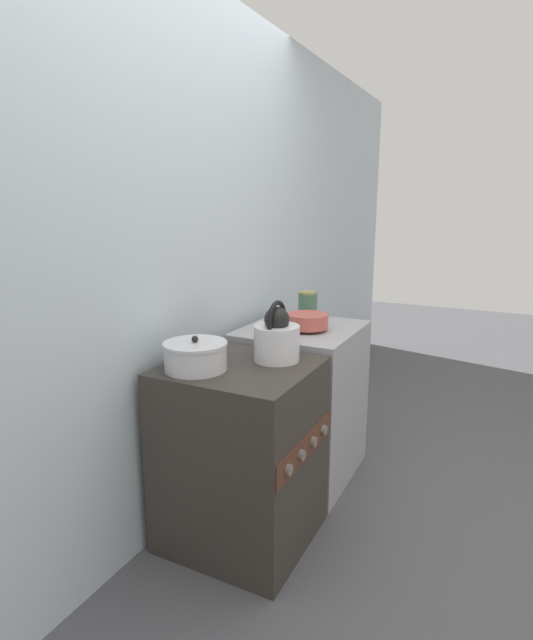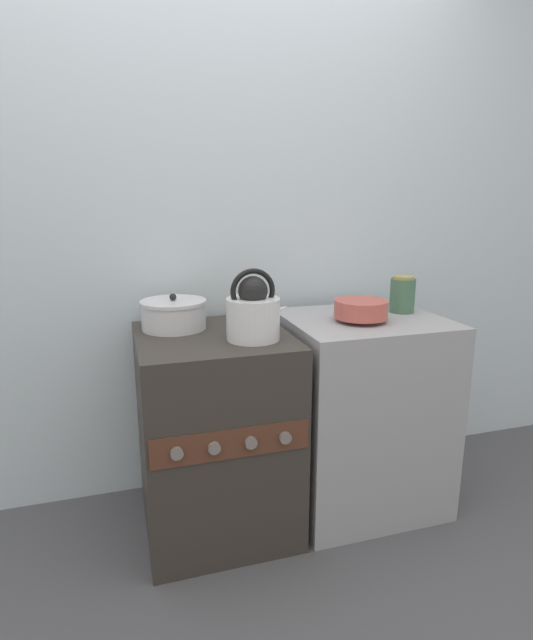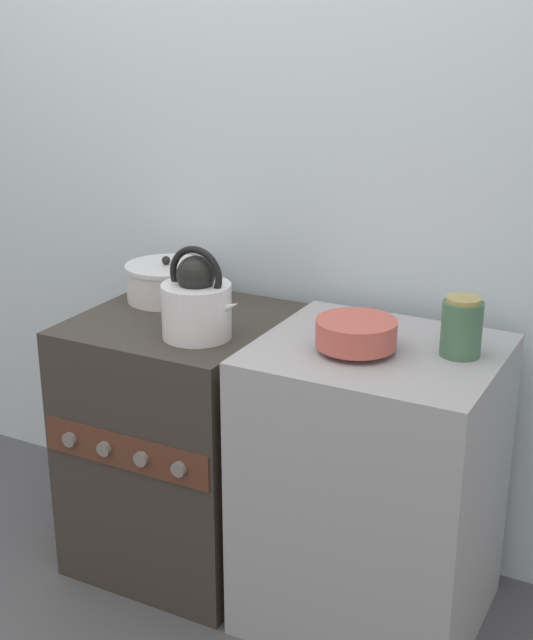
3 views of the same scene
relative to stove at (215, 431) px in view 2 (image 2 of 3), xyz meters
name	(u,v)px [view 2 (image 2 of 3)]	position (x,y,z in m)	size (l,w,h in m)	color
ground_plane	(234,569)	(0.00, -0.31, -0.42)	(12.00, 12.00, 0.00)	#4C4C51
wall_back	(194,222)	(0.00, 0.38, 0.83)	(7.00, 0.06, 2.50)	silver
stove	(215,431)	(0.00, 0.00, 0.00)	(0.59, 0.64, 0.83)	#332D28
counter	(360,411)	(0.65, -0.01, 0.01)	(0.66, 0.59, 0.86)	#99999E
kettle	(254,312)	(0.14, -0.11, 0.52)	(0.25, 0.20, 0.27)	silver
cooking_pot	(174,314)	(-0.13, 0.14, 0.47)	(0.27, 0.27, 0.15)	silver
enamel_bowl	(361,309)	(0.61, -0.06, 0.49)	(0.22, 0.22, 0.09)	#B75147
storage_jar	(402,295)	(0.86, 0.04, 0.52)	(0.11, 0.11, 0.16)	#3F664C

